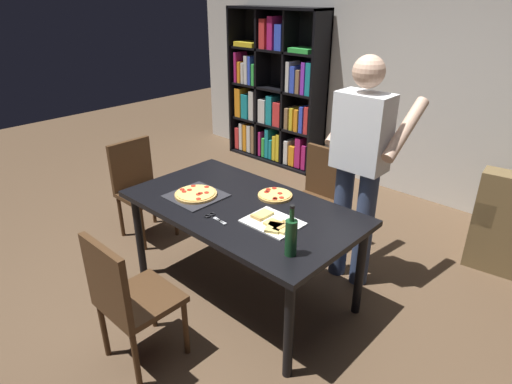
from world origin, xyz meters
name	(u,v)px	position (x,y,z in m)	size (l,w,h in m)	color
ground_plane	(243,291)	(0.00, 0.00, 0.00)	(12.00, 12.00, 0.00)	brown
back_wall	(416,67)	(0.00, 2.60, 1.40)	(6.40, 0.10, 2.80)	silver
dining_table	(242,214)	(0.00, 0.00, 0.68)	(1.69, 0.95, 0.75)	black
chair_near_camera	(127,295)	(0.00, -0.96, 0.51)	(0.42, 0.42, 0.90)	#472D19
chair_far_side	(319,193)	(0.00, 0.96, 0.51)	(0.42, 0.42, 0.90)	#472D19
chair_left_end	(139,184)	(-1.33, 0.00, 0.51)	(0.42, 0.42, 0.90)	#472D19
bookshelf	(276,96)	(-1.72, 2.37, 0.87)	(1.40, 0.35, 1.95)	black
person_serving_pizza	(360,162)	(0.49, 0.74, 1.00)	(0.55, 0.54, 1.75)	#38476B
pepperoni_pizza_on_tray	(196,195)	(-0.34, -0.13, 0.77)	(0.37, 0.37, 0.04)	#2D2D33
pizza_slices_on_towel	(273,223)	(0.35, -0.06, 0.76)	(0.36, 0.28, 0.03)	white
wine_bottle	(291,236)	(0.65, -0.26, 0.87)	(0.07, 0.07, 0.32)	#194723
kitchen_scissors	(213,217)	(0.00, -0.26, 0.76)	(0.20, 0.09, 0.01)	silver
second_pizza_plain	(275,195)	(0.08, 0.26, 0.76)	(0.25, 0.25, 0.03)	tan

